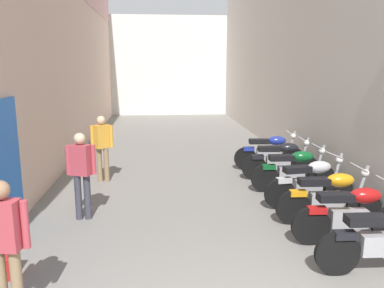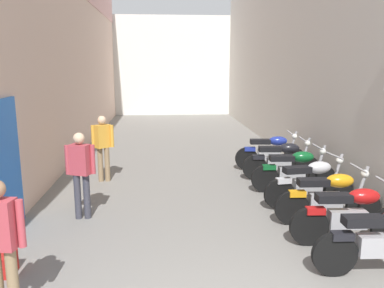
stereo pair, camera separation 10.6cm
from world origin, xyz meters
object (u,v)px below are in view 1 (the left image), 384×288
motorcycle_third (329,196)px  motorcycle_fourth (310,181)px  motorcycle_seventh (270,151)px  pedestrian_by_doorway (5,241)px  pedestrian_mid_alley (81,170)px  motorcycle_second (353,213)px  pedestrian_further_down (102,144)px  motorcycle_fifth (294,169)px  motorcycle_sixth (281,159)px

motorcycle_third → motorcycle_fourth: (-0.00, 0.85, 0.00)m
motorcycle_third → motorcycle_seventh: bearing=90.0°
motorcycle_fourth → pedestrian_by_doorway: (-4.56, -3.08, 0.42)m
motorcycle_third → pedestrian_mid_alley: size_ratio=1.18×
motorcycle_second → motorcycle_seventh: size_ratio=1.00×
pedestrian_mid_alley → pedestrian_further_down: 2.31m
motorcycle_fourth → pedestrian_further_down: bearing=154.1°
motorcycle_second → motorcycle_third: same height
pedestrian_by_doorway → motorcycle_second: bearing=17.3°
pedestrian_further_down → motorcycle_fifth: bearing=-15.0°
motorcycle_third → pedestrian_by_doorway: 5.09m
pedestrian_by_doorway → pedestrian_further_down: size_ratio=1.00×
motorcycle_fifth → pedestrian_mid_alley: pedestrian_mid_alley is taller
motorcycle_fifth → motorcycle_sixth: (-0.00, 0.91, 0.00)m
pedestrian_by_doorway → motorcycle_seventh: bearing=52.0°
motorcycle_second → motorcycle_seventh: 4.41m
motorcycle_fourth → motorcycle_fifth: 0.92m
pedestrian_mid_alley → motorcycle_third: bearing=-7.9°
motorcycle_seventh → pedestrian_by_doorway: bearing=-128.0°
motorcycle_fifth → motorcycle_seventh: same height
motorcycle_fourth → pedestrian_mid_alley: (-4.29, -0.26, 0.42)m
motorcycle_fifth → pedestrian_by_doorway: (-4.56, -4.00, 0.42)m
motorcycle_second → pedestrian_further_down: 5.65m
motorcycle_sixth → pedestrian_mid_alley: bearing=-154.1°
motorcycle_third → motorcycle_sixth: same height
motorcycle_second → motorcycle_third: 0.81m
motorcycle_fifth → pedestrian_by_doorway: size_ratio=1.18×
motorcycle_third → motorcycle_sixth: size_ratio=1.00×
motorcycle_sixth → pedestrian_further_down: bearing=177.0°
motorcycle_second → motorcycle_sixth: same height
motorcycle_seventh → motorcycle_third: bearing=-90.0°
motorcycle_sixth → motorcycle_fourth: bearing=-90.0°
motorcycle_seventh → pedestrian_by_doorway: (-4.56, -5.82, 0.42)m
motorcycle_seventh → pedestrian_by_doorway: pedestrian_by_doorway is taller
motorcycle_second → motorcycle_fifth: same height
motorcycle_fifth → motorcycle_second: bearing=-90.0°
pedestrian_mid_alley → motorcycle_fifth: bearing=15.3°
motorcycle_sixth → pedestrian_by_doorway: bearing=-132.9°
pedestrian_further_down → pedestrian_by_doorway: bearing=-93.6°
motorcycle_third → pedestrian_by_doorway: size_ratio=1.18×
motorcycle_third → pedestrian_further_down: pedestrian_further_down is taller
motorcycle_fourth → pedestrian_further_down: (-4.23, 2.05, 0.42)m
motorcycle_third → motorcycle_seventh: (-0.00, 3.60, 0.00)m
motorcycle_fifth → motorcycle_sixth: bearing=90.0°
pedestrian_further_down → pedestrian_mid_alley: bearing=-91.4°
motorcycle_fifth → pedestrian_by_doorway: pedestrian_by_doorway is taller
motorcycle_second → motorcycle_sixth: (-0.00, 3.49, 0.00)m
motorcycle_fifth → pedestrian_further_down: 4.40m
motorcycle_seventh → pedestrian_by_doorway: size_ratio=1.18×
motorcycle_second → pedestrian_mid_alley: (-4.29, 1.41, 0.42)m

